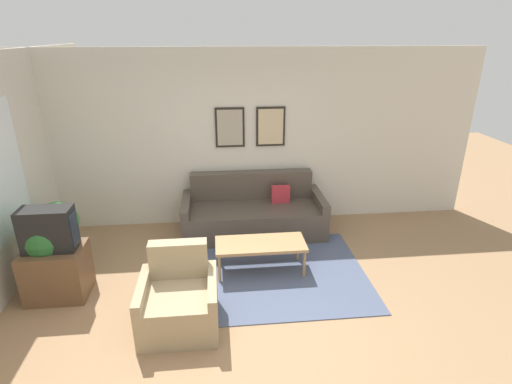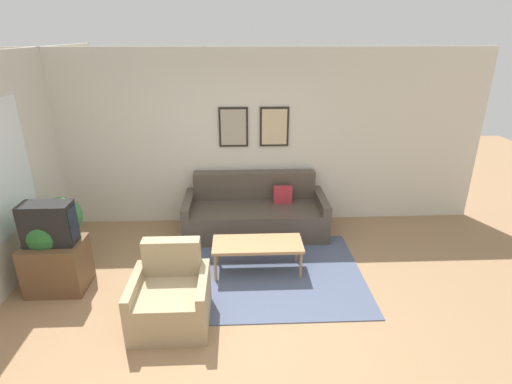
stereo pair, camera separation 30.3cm
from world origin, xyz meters
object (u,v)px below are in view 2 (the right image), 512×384
tv (48,224)px  armchair (171,298)px  couch (255,213)px  potted_plant_tall (50,233)px  coffee_table (258,245)px

tv → armchair: (1.44, -0.66, -0.58)m
couch → armchair: (-0.98, -2.04, -0.02)m
couch → tv: tv is taller
couch → potted_plant_tall: (-2.49, -1.25, 0.37)m
tv → coffee_table: bearing=6.2°
coffee_table → potted_plant_tall: size_ratio=1.11×
armchair → potted_plant_tall: (-1.51, 0.79, 0.39)m
tv → potted_plant_tall: bearing=117.7°
couch → potted_plant_tall: 2.80m
couch → coffee_table: (-0.02, -1.12, 0.07)m
couch → coffee_table: couch is taller
armchair → potted_plant_tall: 1.75m
tv → potted_plant_tall: (-0.07, 0.13, -0.18)m
tv → armchair: bearing=-24.6°
couch → potted_plant_tall: potted_plant_tall is taller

